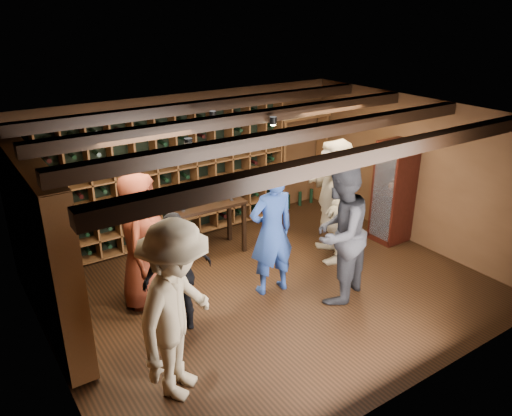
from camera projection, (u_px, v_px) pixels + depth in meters
ground at (270, 289)px, 7.31m from camera, size 6.00×6.00×0.00m
room_shell at (270, 126)px, 6.42m from camera, size 6.00×6.00×6.00m
wine_rack_back at (165, 179)px, 8.39m from camera, size 4.65×0.30×2.20m
wine_rack_left at (42, 247)px, 6.04m from camera, size 0.30×2.65×2.20m
crate_shelf at (303, 131)px, 9.73m from camera, size 1.20×0.32×2.07m
display_cabinet at (393, 194)px, 8.54m from camera, size 0.55×0.50×1.75m
man_blue_shirt at (272, 232)px, 6.94m from camera, size 0.72×0.51×1.88m
man_grey_suit at (339, 233)px, 6.75m from camera, size 1.20×1.08×2.01m
guest_red_floral at (141, 241)px, 6.65m from camera, size 1.00×1.11×1.90m
guest_woman_black at (178, 274)px, 6.11m from camera, size 0.98×0.48×1.63m
guest_khaki at (177, 311)px, 5.05m from camera, size 1.47×1.39×2.00m
guest_beige at (334, 199)px, 7.94m from camera, size 1.41×1.89×1.98m
tasting_table at (206, 209)px, 8.06m from camera, size 1.23×0.65×1.19m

